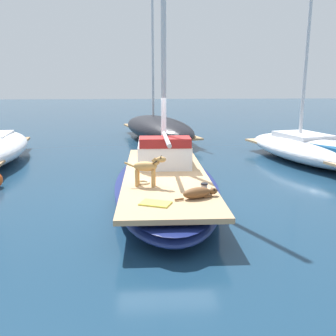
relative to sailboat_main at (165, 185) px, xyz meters
name	(u,v)px	position (x,y,z in m)	size (l,w,h in m)	color
ground_plane	(165,197)	(0.00, 0.00, -0.34)	(120.00, 120.00, 0.00)	navy
sailboat_main	(165,185)	(0.00, 0.00, 0.00)	(2.61, 7.27, 0.66)	navy
mast_main	(164,45)	(0.01, 0.75, 3.48)	(0.14, 2.27, 7.03)	silver
cabin_house	(164,151)	(0.02, 1.12, 0.67)	(1.43, 2.24, 0.84)	silver
dog_brown	(199,193)	(0.53, -2.17, 0.43)	(0.92, 0.46, 0.22)	brown
dog_tan	(147,168)	(-0.47, -1.24, 0.75)	(0.93, 0.33, 0.70)	tan
deck_winch	(204,188)	(0.69, -1.83, 0.42)	(0.16, 0.16, 0.21)	#B7B7BC
coiled_rope	(143,182)	(-0.58, -0.99, 0.35)	(0.32, 0.32, 0.04)	beige
deck_towel	(155,203)	(-0.34, -2.48, 0.34)	(0.56, 0.36, 0.03)	#D8D14C
moored_boat_starboard_side	(311,148)	(5.66, 4.02, 0.17)	(4.15, 7.07, 6.62)	white
moored_boat_far_astern	(158,128)	(0.21, 10.03, 0.28)	(4.55, 8.19, 8.40)	black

